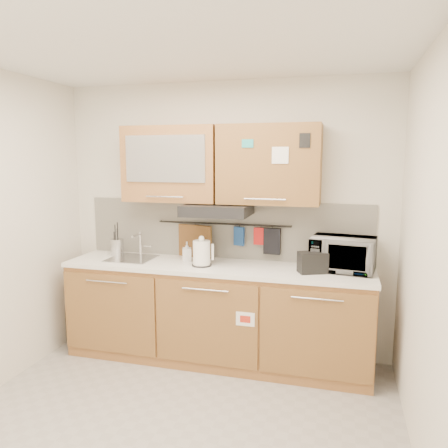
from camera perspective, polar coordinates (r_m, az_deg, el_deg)
The scene contains 20 objects.
floor at distance 3.35m, azimuth -7.38°, elevation -25.74°, with size 3.20×3.20×0.00m, color #9E9993.
ceiling at distance 2.86m, azimuth -8.48°, elevation 22.95°, with size 3.20×3.20×0.00m, color white.
wall_back at distance 4.23m, azimuth 0.05°, elevation 0.64°, with size 3.20×3.20×0.00m, color silver.
wall_right at distance 2.66m, azimuth 25.86°, elevation -5.03°, with size 3.00×3.00×0.00m, color silver.
base_cabinet at distance 4.17m, azimuth -1.08°, elevation -12.22°, with size 2.80×0.64×0.88m.
countertop at distance 4.01m, azimuth -1.11°, elevation -5.62°, with size 2.82×0.62×0.04m, color white.
backsplash at distance 4.23m, azimuth 0.01°, elevation -0.72°, with size 2.80×0.02×0.56m, color silver.
upper_cabinets at distance 4.02m, azimuth -0.68°, elevation 7.81°, with size 1.82×0.37×0.70m.
range_hood at distance 3.98m, azimuth -0.89°, elevation 1.87°, with size 0.60×0.46×0.10m, color black.
sink at distance 4.33m, azimuth -11.91°, elevation -4.41°, with size 0.42×0.40×0.26m.
utensil_rail at distance 4.19m, azimuth -0.12°, elevation 0.00°, with size 0.02×0.02×1.30m, color black.
utensil_crock at distance 4.51m, azimuth -13.79°, elevation -2.92°, with size 0.16×0.16×0.33m.
kettle at distance 3.96m, azimuth -2.92°, elevation -3.91°, with size 0.21×0.21×0.28m.
toaster at distance 3.79m, azimuth 11.50°, elevation -4.91°, with size 0.27×0.22×0.18m.
microwave at distance 3.92m, azimuth 15.26°, elevation -3.79°, with size 0.53×0.36×0.29m, color #999999.
soap_bottle at distance 4.15m, azimuth -4.86°, elevation -3.59°, with size 0.08×0.08×0.18m, color #999999.
cutting_board at distance 4.30m, azimuth -3.80°, elevation -3.09°, with size 0.36×0.03×0.45m, color brown.
oven_mitt at distance 4.15m, azimuth 1.98°, elevation -1.60°, with size 0.11×0.03×0.18m, color navy.
dark_pouch at distance 4.10m, azimuth 6.29°, elevation -2.26°, with size 0.16×0.04×0.24m, color black.
pot_holder at distance 4.11m, azimuth 4.80°, elevation -1.61°, with size 0.13×0.02×0.16m, color #B21817.
Camera 1 is at (1.09, -2.55, 1.89)m, focal length 35.00 mm.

